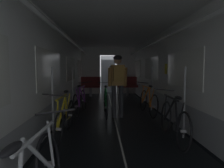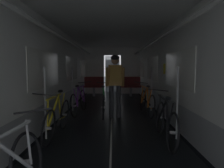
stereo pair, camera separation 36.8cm
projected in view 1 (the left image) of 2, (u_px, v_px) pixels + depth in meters
The scene contains 9 objects.
train_car_shell at pixel (115, 56), 5.28m from camera, with size 3.14×12.34×2.57m.
bench_seat_far_left at pixel (91, 85), 9.78m from camera, with size 0.98×0.51×0.95m.
bench_seat_far_right at pixel (127, 84), 9.87m from camera, with size 0.98×0.51×0.95m.
bicycle_purple at pixel (80, 101), 5.98m from camera, with size 0.47×1.69×0.95m.
bicycle_orange at pixel (148, 102), 5.95m from camera, with size 0.44×1.69×0.95m.
bicycle_yellow at pixel (65, 119), 3.95m from camera, with size 0.44×1.69×0.95m.
bicycle_black at pixel (173, 121), 3.81m from camera, with size 0.44×1.69×0.95m.
person_cyclist_aisle at pixel (118, 79), 5.49m from camera, with size 0.54×0.41×1.73m.
bicycle_green_in_aisle at pixel (106, 102), 5.80m from camera, with size 0.44×1.69×0.94m.
Camera 1 is at (-0.33, -1.71, 1.38)m, focal length 32.24 mm.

